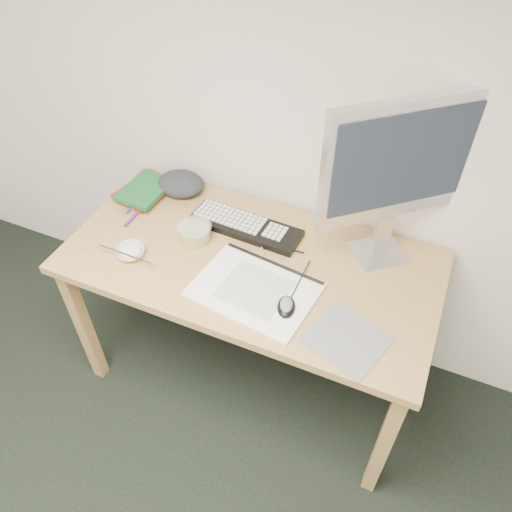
{
  "coord_description": "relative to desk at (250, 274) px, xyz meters",
  "views": [
    {
      "loc": [
        0.77,
        0.23,
        2.07
      ],
      "look_at": [
        0.27,
        1.38,
        0.83
      ],
      "focal_mm": 35.0,
      "sensor_mm": 36.0,
      "label": 1
    }
  ],
  "objects": [
    {
      "name": "desk",
      "position": [
        0.0,
        0.0,
        0.0
      ],
      "size": [
        1.4,
        0.7,
        0.75
      ],
      "color": "tan",
      "rests_on": "ground"
    },
    {
      "name": "mousepad",
      "position": [
        0.44,
        -0.21,
        0.08
      ],
      "size": [
        0.29,
        0.28,
        0.0
      ],
      "primitive_type": "cube",
      "rotation": [
        0.0,
        0.0,
        -0.32
      ],
      "color": "gray",
      "rests_on": "desk"
    },
    {
      "name": "sketchpad",
      "position": [
        0.08,
        -0.14,
        0.09
      ],
      "size": [
        0.45,
        0.35,
        0.01
      ],
      "primitive_type": "cube",
      "rotation": [
        0.0,
        0.0,
        -0.13
      ],
      "color": "white",
      "rests_on": "desk"
    },
    {
      "name": "keyboard",
      "position": [
        -0.09,
        0.15,
        0.1
      ],
      "size": [
        0.46,
        0.17,
        0.03
      ],
      "primitive_type": "cube",
      "rotation": [
        0.0,
        0.0,
        -0.05
      ],
      "color": "black",
      "rests_on": "desk"
    },
    {
      "name": "monitor",
      "position": [
        0.43,
        0.22,
        0.48
      ],
      "size": [
        0.43,
        0.39,
        0.63
      ],
      "rotation": [
        0.0,
        0.0,
        0.72
      ],
      "color": "silver",
      "rests_on": "desk"
    },
    {
      "name": "mouse",
      "position": [
        0.21,
        -0.18,
        0.11
      ],
      "size": [
        0.09,
        0.11,
        0.03
      ],
      "primitive_type": "ellipsoid",
      "rotation": [
        0.0,
        0.0,
        0.29
      ],
      "color": "black",
      "rests_on": "sketchpad"
    },
    {
      "name": "rice_bowl",
      "position": [
        -0.42,
        -0.16,
        0.1
      ],
      "size": [
        0.13,
        0.13,
        0.03
      ],
      "primitive_type": "imported",
      "rotation": [
        0.0,
        0.0,
        -0.2
      ],
      "color": "white",
      "rests_on": "desk"
    },
    {
      "name": "chopsticks",
      "position": [
        -0.42,
        -0.19,
        0.12
      ],
      "size": [
        0.23,
        0.02,
        0.02
      ],
      "primitive_type": "cylinder",
      "rotation": [
        0.0,
        1.57,
        -0.02
      ],
      "color": "silver",
      "rests_on": "rice_bowl"
    },
    {
      "name": "fruit_tub",
      "position": [
        -0.24,
        0.02,
        0.11
      ],
      "size": [
        0.14,
        0.14,
        0.06
      ],
      "primitive_type": "cylinder",
      "rotation": [
        0.0,
        0.0,
        -0.08
      ],
      "color": "#E7C051",
      "rests_on": "desk"
    },
    {
      "name": "book_red",
      "position": [
        -0.58,
        0.19,
        0.09
      ],
      "size": [
        0.22,
        0.27,
        0.02
      ],
      "primitive_type": "cube",
      "rotation": [
        0.0,
        0.0,
        -0.2
      ],
      "color": "maroon",
      "rests_on": "desk"
    },
    {
      "name": "book_green",
      "position": [
        -0.57,
        0.17,
        0.12
      ],
      "size": [
        0.18,
        0.24,
        0.02
      ],
      "primitive_type": "cube",
      "rotation": [
        0.0,
        0.0,
        -0.05
      ],
      "color": "#165B2B",
      "rests_on": "book_red"
    },
    {
      "name": "cloth_lump",
      "position": [
        -0.45,
        0.27,
        0.12
      ],
      "size": [
        0.21,
        0.19,
        0.07
      ],
      "primitive_type": "ellipsoid",
      "rotation": [
        0.0,
        0.0,
        0.3
      ],
      "color": "#272A2E",
      "rests_on": "desk"
    },
    {
      "name": "pencil_pink",
      "position": [
        -0.03,
        0.0,
        0.09
      ],
      "size": [
        0.18,
        0.03,
        0.01
      ],
      "primitive_type": "cylinder",
      "rotation": [
        0.0,
        1.57,
        0.12
      ],
      "color": "pink",
      "rests_on": "desk"
    },
    {
      "name": "pencil_tan",
      "position": [
        0.07,
        0.0,
        0.09
      ],
      "size": [
        0.13,
        0.16,
        0.01
      ],
      "primitive_type": "cylinder",
      "rotation": [
        0.0,
        1.57,
        -0.91
      ],
      "color": "#A67B57",
      "rests_on": "desk"
    },
    {
      "name": "pencil_black",
      "position": [
        0.09,
        0.1,
        0.09
      ],
      "size": [
        0.17,
        0.02,
        0.01
      ],
      "primitive_type": "cylinder",
      "rotation": [
        0.0,
        1.57,
        0.06
      ],
      "color": "black",
      "rests_on": "desk"
    },
    {
      "name": "marker_blue",
      "position": [
        -0.57,
        0.1,
        0.09
      ],
      "size": [
        0.02,
        0.12,
        0.01
      ],
      "primitive_type": "cylinder",
      "rotation": [
        0.0,
        1.57,
        1.53
      ],
      "color": "#203EB0",
      "rests_on": "desk"
    },
    {
      "name": "marker_orange",
      "position": [
        -0.55,
        0.13,
        0.09
      ],
      "size": [
        0.04,
        0.14,
        0.01
      ],
      "primitive_type": "cylinder",
      "rotation": [
        0.0,
        1.57,
        1.41
      ],
      "color": "#DC5219",
      "rests_on": "desk"
    },
    {
      "name": "marker_purple",
      "position": [
        -0.53,
        0.03,
        0.09
      ],
      "size": [
        0.01,
        0.13,
        0.01
      ],
      "primitive_type": "cylinder",
      "rotation": [
        0.0,
        1.57,
        1.57
      ],
      "color": "#5A217B",
      "rests_on": "desk"
    }
  ]
}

